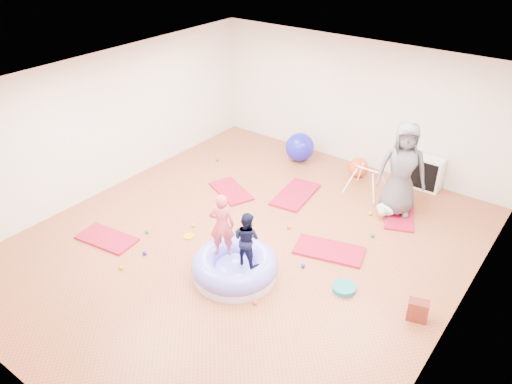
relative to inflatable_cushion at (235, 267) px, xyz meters
The scene contains 19 objects.
room 1.52m from the inflatable_cushion, 116.57° to the left, with size 7.01×8.01×2.81m.
gym_mat_front_left 2.52m from the inflatable_cushion, 166.14° to the right, with size 1.07×0.53×0.04m, color #AF1835.
gym_mat_mid_left 2.67m from the inflatable_cushion, 130.65° to the left, with size 1.06×0.53×0.04m, color #AF1835.
gym_mat_center_back 2.77m from the inflatable_cushion, 102.40° to the left, with size 1.22×0.61×0.05m, color #AF1835.
gym_mat_right 1.72m from the inflatable_cushion, 58.25° to the left, with size 1.17×0.58×0.05m, color #AF1835.
gym_mat_rear_right 3.54m from the inflatable_cushion, 66.42° to the left, with size 1.07×0.53×0.04m, color #AF1835.
inflatable_cushion is the anchor object (origin of this frame).
child_pink 0.80m from the inflatable_cushion, behind, with size 0.39×0.26×1.08m, color #CA434D.
child_navy 0.72m from the inflatable_cushion, ahead, with size 0.44×0.34×0.90m, color black.
adult_caregiver 3.63m from the inflatable_cushion, 68.38° to the left, with size 0.89×0.58×1.82m, color #4C4B50.
infant 3.28m from the inflatable_cushion, 68.65° to the left, with size 0.37×0.38×0.22m.
ball_pit_balls 1.11m from the inflatable_cushion, 122.11° to the left, with size 4.26×4.01×0.07m.
exercise_ball_blue 4.36m from the inflatable_cushion, 108.82° to the left, with size 0.66×0.66×0.66m, color #1917B7.
exercise_ball_orange 4.23m from the inflatable_cushion, 89.52° to the left, with size 0.43×0.43×0.43m, color #D8481D.
infant_play_gym 3.70m from the inflatable_cushion, 82.23° to the left, with size 0.73×0.69×0.56m.
cube_shelf 4.79m from the inflatable_cushion, 73.54° to the left, with size 0.70×0.34×0.70m.
balance_disc 1.74m from the inflatable_cushion, 24.87° to the left, with size 0.36×0.36×0.08m, color #177481.
backpack 2.82m from the inflatable_cushion, 16.59° to the left, with size 0.28×0.17×0.33m, color #C33D2A.
yellow_toy 1.38m from the inflatable_cushion, 166.18° to the left, with size 0.18×0.18×0.03m, color #DDB300.
Camera 1 is at (4.42, -5.61, 5.20)m, focal length 35.00 mm.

